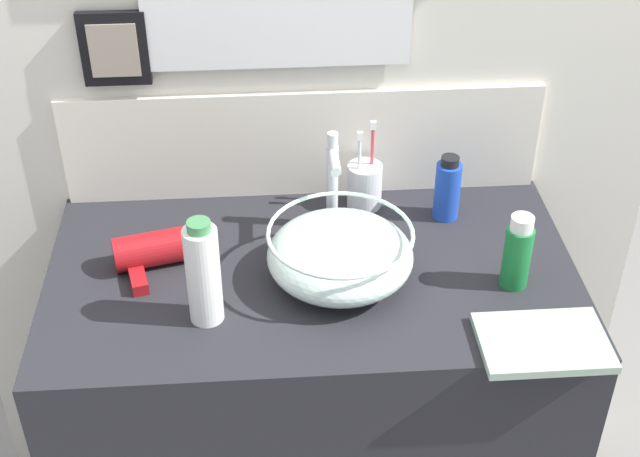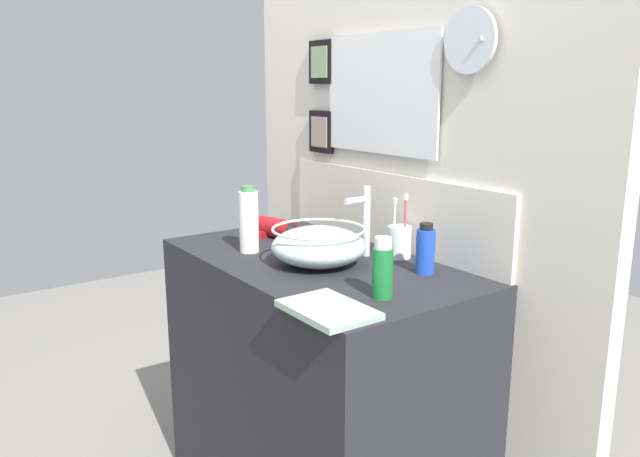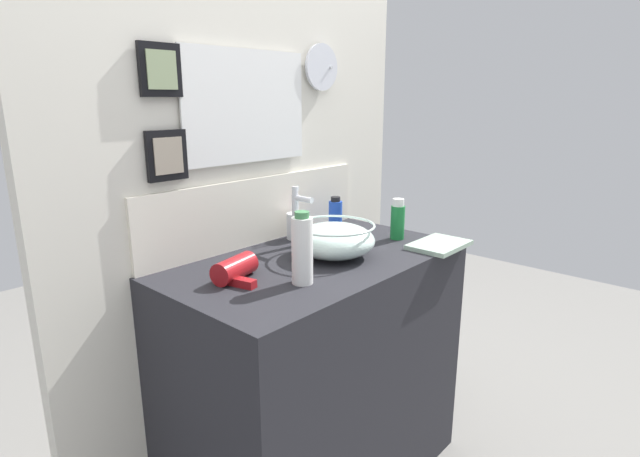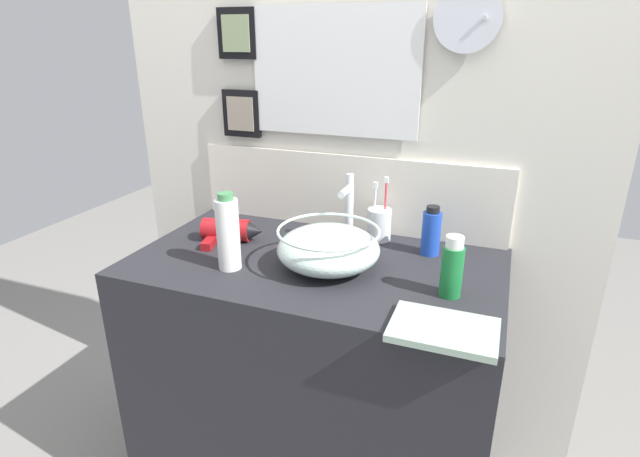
# 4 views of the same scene
# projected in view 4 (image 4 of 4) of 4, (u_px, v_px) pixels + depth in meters

# --- Properties ---
(vanity_counter) EXTENTS (1.03, 0.58, 0.87)m
(vanity_counter) POSITION_uv_depth(u_px,v_px,m) (315.00, 387.00, 1.56)
(vanity_counter) COLOR #232328
(vanity_counter) RESTS_ON ground
(back_panel) EXTENTS (1.56, 0.10, 2.55)m
(back_panel) POSITION_uv_depth(u_px,v_px,m) (352.00, 103.00, 1.54)
(back_panel) COLOR silver
(back_panel) RESTS_ON ground
(glass_bowl_sink) EXTENTS (0.28, 0.28, 0.11)m
(glass_bowl_sink) POSITION_uv_depth(u_px,v_px,m) (328.00, 248.00, 1.34)
(glass_bowl_sink) COLOR silver
(glass_bowl_sink) RESTS_ON vanity_counter
(faucet) EXTENTS (0.02, 0.09, 0.22)m
(faucet) POSITION_uv_depth(u_px,v_px,m) (349.00, 207.00, 1.47)
(faucet) COLOR silver
(faucet) RESTS_ON vanity_counter
(hair_drier) EXTENTS (0.20, 0.16, 0.07)m
(hair_drier) POSITION_uv_depth(u_px,v_px,m) (230.00, 231.00, 1.53)
(hair_drier) COLOR maroon
(hair_drier) RESTS_ON vanity_counter
(toothbrush_cup) EXTENTS (0.07, 0.07, 0.20)m
(toothbrush_cup) POSITION_uv_depth(u_px,v_px,m) (379.00, 224.00, 1.54)
(toothbrush_cup) COLOR silver
(toothbrush_cup) RESTS_ON vanity_counter
(spray_bottle) EXTENTS (0.06, 0.06, 0.21)m
(spray_bottle) POSITION_uv_depth(u_px,v_px,m) (228.00, 233.00, 1.33)
(spray_bottle) COLOR white
(spray_bottle) RESTS_ON vanity_counter
(soap_dispenser) EXTENTS (0.05, 0.05, 0.16)m
(soap_dispenser) POSITION_uv_depth(u_px,v_px,m) (452.00, 268.00, 1.19)
(soap_dispenser) COLOR #197233
(soap_dispenser) RESTS_ON vanity_counter
(lotion_bottle) EXTENTS (0.05, 0.05, 0.15)m
(lotion_bottle) POSITION_uv_depth(u_px,v_px,m) (431.00, 232.00, 1.43)
(lotion_bottle) COLOR blue
(lotion_bottle) RESTS_ON vanity_counter
(hand_towel) EXTENTS (0.23, 0.16, 0.02)m
(hand_towel) POSITION_uv_depth(u_px,v_px,m) (444.00, 330.00, 1.06)
(hand_towel) COLOR #99B29E
(hand_towel) RESTS_ON vanity_counter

